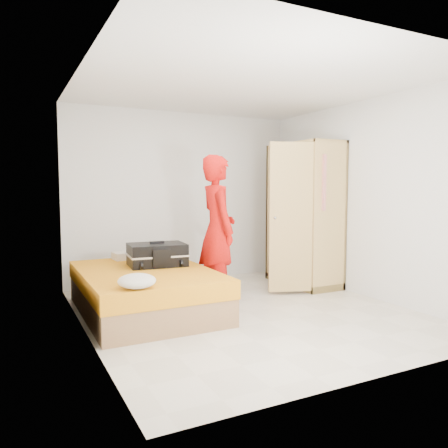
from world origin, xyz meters
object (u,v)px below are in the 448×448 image
bed (145,291)px  wardrobe (303,218)px  round_cushion (137,281)px  person (218,230)px  suitcase (157,255)px

bed → wardrobe: (2.50, 0.34, 0.75)m
wardrobe → round_cushion: (-2.84, -1.21, -0.43)m
person → suitcase: 0.81m
wardrobe → round_cushion: wardrobe is taller
wardrobe → suitcase: 2.32m
person → wardrobe: bearing=-71.2°
wardrobe → suitcase: bearing=-176.5°
person → round_cushion: size_ratio=5.10×
person → suitcase: (-0.72, 0.21, -0.29)m
person → round_cushion: (-1.27, -0.86, -0.36)m
suitcase → round_cushion: size_ratio=2.03×
person → round_cushion: person is taller
round_cushion → wardrobe: bearing=23.1°
wardrobe → round_cushion: size_ratio=5.79×
suitcase → wardrobe: bearing=8.8°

